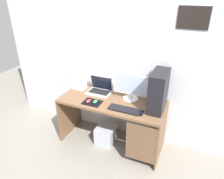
{
  "coord_description": "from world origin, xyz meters",
  "views": [
    {
      "loc": [
        1.0,
        -2.33,
        2.21
      ],
      "look_at": [
        0.0,
        0.0,
        0.92
      ],
      "focal_mm": 33.13,
      "sensor_mm": 36.0,
      "label": 1
    }
  ],
  "objects_px": {
    "cell_phone": "(141,113)",
    "mouse_right": "(88,101)",
    "laptop": "(100,89)",
    "projector": "(79,85)",
    "monitor": "(131,87)",
    "pc_tower": "(158,91)",
    "mouse_left": "(95,101)",
    "keyboard": "(124,109)",
    "subwoofer": "(106,135)"
  },
  "relations": [
    {
      "from": "pc_tower",
      "to": "cell_phone",
      "type": "bearing_deg",
      "value": -128.23
    },
    {
      "from": "projector",
      "to": "subwoofer",
      "type": "height_order",
      "value": "projector"
    },
    {
      "from": "keyboard",
      "to": "subwoofer",
      "type": "distance_m",
      "value": 0.71
    },
    {
      "from": "mouse_right",
      "to": "keyboard",
      "type": "bearing_deg",
      "value": 0.54
    },
    {
      "from": "monitor",
      "to": "projector",
      "type": "relative_size",
      "value": 2.57
    },
    {
      "from": "keyboard",
      "to": "mouse_left",
      "type": "xyz_separation_m",
      "value": [
        -0.44,
        0.02,
        0.01
      ]
    },
    {
      "from": "cell_phone",
      "to": "mouse_right",
      "type": "bearing_deg",
      "value": -178.6
    },
    {
      "from": "monitor",
      "to": "keyboard",
      "type": "bearing_deg",
      "value": -85.85
    },
    {
      "from": "keyboard",
      "to": "subwoofer",
      "type": "height_order",
      "value": "keyboard"
    },
    {
      "from": "laptop",
      "to": "projector",
      "type": "relative_size",
      "value": 1.78
    },
    {
      "from": "mouse_right",
      "to": "cell_phone",
      "type": "xyz_separation_m",
      "value": [
        0.75,
        0.02,
        -0.02
      ]
    },
    {
      "from": "monitor",
      "to": "laptop",
      "type": "relative_size",
      "value": 1.45
    },
    {
      "from": "pc_tower",
      "to": "projector",
      "type": "bearing_deg",
      "value": 175.09
    },
    {
      "from": "projector",
      "to": "mouse_left",
      "type": "distance_m",
      "value": 0.54
    },
    {
      "from": "keyboard",
      "to": "mouse_left",
      "type": "bearing_deg",
      "value": 177.37
    },
    {
      "from": "pc_tower",
      "to": "mouse_left",
      "type": "bearing_deg",
      "value": -166.43
    },
    {
      "from": "laptop",
      "to": "projector",
      "type": "bearing_deg",
      "value": -177.33
    },
    {
      "from": "mouse_right",
      "to": "subwoofer",
      "type": "distance_m",
      "value": 0.67
    },
    {
      "from": "monitor",
      "to": "mouse_right",
      "type": "bearing_deg",
      "value": -147.69
    },
    {
      "from": "mouse_right",
      "to": "cell_phone",
      "type": "height_order",
      "value": "mouse_right"
    },
    {
      "from": "mouse_right",
      "to": "cell_phone",
      "type": "bearing_deg",
      "value": 1.4
    },
    {
      "from": "cell_phone",
      "to": "pc_tower",
      "type": "bearing_deg",
      "value": 51.77
    },
    {
      "from": "mouse_right",
      "to": "projector",
      "type": "bearing_deg",
      "value": 136.5
    },
    {
      "from": "monitor",
      "to": "cell_phone",
      "type": "height_order",
      "value": "monitor"
    },
    {
      "from": "pc_tower",
      "to": "monitor",
      "type": "height_order",
      "value": "pc_tower"
    },
    {
      "from": "monitor",
      "to": "keyboard",
      "type": "height_order",
      "value": "monitor"
    },
    {
      "from": "projector",
      "to": "subwoofer",
      "type": "bearing_deg",
      "value": -20.27
    },
    {
      "from": "subwoofer",
      "to": "cell_phone",
      "type": "bearing_deg",
      "value": -11.3
    },
    {
      "from": "keyboard",
      "to": "mouse_right",
      "type": "height_order",
      "value": "mouse_right"
    },
    {
      "from": "pc_tower",
      "to": "laptop",
      "type": "bearing_deg",
      "value": 172.15
    },
    {
      "from": "laptop",
      "to": "keyboard",
      "type": "height_order",
      "value": "laptop"
    },
    {
      "from": "projector",
      "to": "subwoofer",
      "type": "xyz_separation_m",
      "value": [
        0.54,
        -0.2,
        -0.66
      ]
    },
    {
      "from": "pc_tower",
      "to": "projector",
      "type": "height_order",
      "value": "pc_tower"
    },
    {
      "from": "projector",
      "to": "pc_tower",
      "type": "bearing_deg",
      "value": -4.91
    },
    {
      "from": "projector",
      "to": "mouse_right",
      "type": "bearing_deg",
      "value": -43.5
    },
    {
      "from": "laptop",
      "to": "mouse_left",
      "type": "distance_m",
      "value": 0.33
    },
    {
      "from": "keyboard",
      "to": "cell_phone",
      "type": "height_order",
      "value": "keyboard"
    },
    {
      "from": "pc_tower",
      "to": "monitor",
      "type": "relative_size",
      "value": 1.01
    },
    {
      "from": "monitor",
      "to": "keyboard",
      "type": "relative_size",
      "value": 1.22
    },
    {
      "from": "mouse_right",
      "to": "subwoofer",
      "type": "relative_size",
      "value": 0.35
    },
    {
      "from": "monitor",
      "to": "cell_phone",
      "type": "bearing_deg",
      "value": -51.52
    },
    {
      "from": "pc_tower",
      "to": "mouse_left",
      "type": "relative_size",
      "value": 5.41
    },
    {
      "from": "projector",
      "to": "cell_phone",
      "type": "bearing_deg",
      "value": -15.85
    },
    {
      "from": "monitor",
      "to": "projector",
      "type": "height_order",
      "value": "monitor"
    },
    {
      "from": "pc_tower",
      "to": "keyboard",
      "type": "xyz_separation_m",
      "value": [
        -0.38,
        -0.22,
        -0.25
      ]
    },
    {
      "from": "laptop",
      "to": "projector",
      "type": "height_order",
      "value": "laptop"
    },
    {
      "from": "laptop",
      "to": "projector",
      "type": "distance_m",
      "value": 0.35
    },
    {
      "from": "laptop",
      "to": "cell_phone",
      "type": "bearing_deg",
      "value": -23.82
    },
    {
      "from": "mouse_right",
      "to": "cell_phone",
      "type": "relative_size",
      "value": 0.74
    },
    {
      "from": "monitor",
      "to": "mouse_left",
      "type": "bearing_deg",
      "value": -144.34
    }
  ]
}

